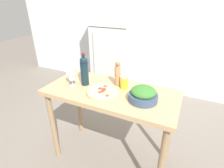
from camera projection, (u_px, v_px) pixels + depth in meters
name	position (u px, v px, depth m)	size (l,w,h in m)	color
ground_plane	(111.00, 156.00, 2.16)	(14.00, 14.00, 0.00)	slate
wall_back	(157.00, 25.00, 3.18)	(6.40, 0.08, 2.60)	silver
refrigerator	(115.00, 47.00, 3.29)	(0.70, 0.71, 1.83)	silver
prep_counter	(111.00, 101.00, 1.80)	(1.33, 0.63, 0.93)	tan
wine_bottle	(84.00, 70.00, 1.80)	(0.08, 0.08, 0.34)	#142833
wine_glass_near	(72.00, 77.00, 1.79)	(0.07, 0.07, 0.14)	silver
wine_glass_far	(69.00, 74.00, 1.86)	(0.07, 0.07, 0.14)	silver
pepper_mill	(117.00, 74.00, 1.79)	(0.06, 0.06, 0.27)	#AD7F51
salad_bowl	(143.00, 94.00, 1.55)	(0.26, 0.26, 0.14)	#384C6B
homemade_pizza	(103.00, 92.00, 1.69)	(0.32, 0.32, 0.03)	#DBC189
salt_canister	(124.00, 82.00, 1.76)	(0.08, 0.08, 0.14)	yellow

